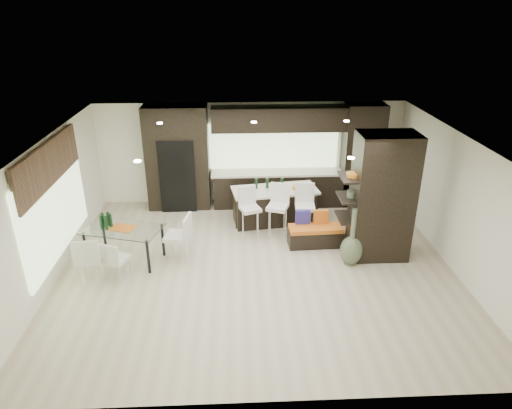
{
  "coord_description": "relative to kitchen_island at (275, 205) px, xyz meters",
  "views": [
    {
      "loc": [
        -0.41,
        -8.11,
        5.06
      ],
      "look_at": [
        0.0,
        0.6,
        1.15
      ],
      "focal_mm": 32.0,
      "sensor_mm": 36.0,
      "label": 1
    }
  ],
  "objects": [
    {
      "name": "kitchen_island",
      "position": [
        0.0,
        0.0,
        0.0
      ],
      "size": [
        2.16,
        1.18,
        0.85
      ],
      "primitive_type": "cube",
      "rotation": [
        0.0,
        0.0,
        0.15
      ],
      "color": "black",
      "rests_on": "ground"
    },
    {
      "name": "chair_end",
      "position": [
        -2.19,
        -1.72,
        0.04
      ],
      "size": [
        0.59,
        0.59,
        0.93
      ],
      "primitive_type": "cube",
      "rotation": [
        0.0,
        0.0,
        1.4
      ],
      "color": "silver",
      "rests_on": "ground"
    },
    {
      "name": "ceiling",
      "position": [
        -0.53,
        -2.13,
        2.27
      ],
      "size": [
        8.0,
        7.0,
        0.02
      ],
      "primitive_type": "cube",
      "color": "white",
      "rests_on": "ground"
    },
    {
      "name": "chair_near",
      "position": [
        -3.3,
        -2.45,
        -0.03
      ],
      "size": [
        0.56,
        0.56,
        0.8
      ],
      "primitive_type": "cube",
      "rotation": [
        0.0,
        0.0,
        -0.37
      ],
      "color": "silver",
      "rests_on": "ground"
    },
    {
      "name": "refrigerator",
      "position": [
        -2.43,
        0.99,
        0.52
      ],
      "size": [
        0.9,
        0.68,
        1.9
      ],
      "primitive_type": "cube",
      "color": "black",
      "rests_on": "ground"
    },
    {
      "name": "ceiling_spots",
      "position": [
        -0.53,
        -1.88,
        2.25
      ],
      "size": [
        4.0,
        3.0,
        0.02
      ],
      "primitive_type": "cube",
      "color": "white",
      "rests_on": "ceiling"
    },
    {
      "name": "window_back",
      "position": [
        0.07,
        1.33,
        1.12
      ],
      "size": [
        3.4,
        0.04,
        1.2
      ],
      "primitive_type": "cube",
      "color": "#B2D199",
      "rests_on": "back_wall"
    },
    {
      "name": "stone_accent",
      "position": [
        -4.46,
        -1.93,
        1.82
      ],
      "size": [
        0.08,
        3.0,
        0.8
      ],
      "primitive_type": "cube",
      "color": "brown",
      "rests_on": "left_wall"
    },
    {
      "name": "back_cabinetry",
      "position": [
        -0.03,
        1.04,
        0.92
      ],
      "size": [
        6.8,
        0.68,
        2.7
      ],
      "primitive_type": "cube",
      "color": "black",
      "rests_on": "ground"
    },
    {
      "name": "right_wall",
      "position": [
        3.47,
        -2.13,
        0.92
      ],
      "size": [
        0.02,
        7.0,
        2.7
      ],
      "primitive_type": "cube",
      "color": "white",
      "rests_on": "ground"
    },
    {
      "name": "window_left",
      "position": [
        -4.49,
        -1.93,
        0.92
      ],
      "size": [
        0.04,
        3.2,
        1.9
      ],
      "primitive_type": "cube",
      "color": "#B2D199",
      "rests_on": "left_wall"
    },
    {
      "name": "ground",
      "position": [
        -0.53,
        -2.13,
        -0.43
      ],
      "size": [
        8.0,
        8.0,
        0.0
      ],
      "primitive_type": "plane",
      "color": "#C0B093",
      "rests_on": "ground"
    },
    {
      "name": "partition_column",
      "position": [
        2.07,
        -1.73,
        0.92
      ],
      "size": [
        1.2,
        0.8,
        2.7
      ],
      "primitive_type": "cube",
      "color": "black",
      "rests_on": "ground"
    },
    {
      "name": "stool_left",
      "position": [
        -0.63,
        -0.75,
        0.05
      ],
      "size": [
        0.54,
        0.54,
        0.96
      ],
      "primitive_type": "cube",
      "rotation": [
        0.0,
        0.0,
        0.35
      ],
      "color": "silver",
      "rests_on": "ground"
    },
    {
      "name": "left_wall",
      "position": [
        -4.53,
        -2.13,
        0.92
      ],
      "size": [
        0.02,
        7.0,
        2.7
      ],
      "primitive_type": "cube",
      "color": "white",
      "rests_on": "ground"
    },
    {
      "name": "bench",
      "position": [
        0.81,
        -1.27,
        -0.19
      ],
      "size": [
        1.23,
        0.51,
        0.47
      ],
      "primitive_type": "cube",
      "rotation": [
        0.0,
        0.0,
        0.04
      ],
      "color": "black",
      "rests_on": "ground"
    },
    {
      "name": "back_wall",
      "position": [
        -0.53,
        1.37,
        0.92
      ],
      "size": [
        8.0,
        0.02,
        2.7
      ],
      "primitive_type": "cube",
      "color": "white",
      "rests_on": "ground"
    },
    {
      "name": "stool_right",
      "position": [
        0.63,
        -0.76,
        0.07
      ],
      "size": [
        0.47,
        0.47,
        1.0
      ],
      "primitive_type": "cube",
      "rotation": [
        0.0,
        0.0,
        -0.07
      ],
      "color": "silver",
      "rests_on": "ground"
    },
    {
      "name": "floor_vase",
      "position": [
        1.42,
        -2.09,
        0.2
      ],
      "size": [
        0.56,
        0.56,
        1.26
      ],
      "primitive_type": null,
      "rotation": [
        0.0,
        0.0,
        -0.24
      ],
      "color": "#4B5B40",
      "rests_on": "ground"
    },
    {
      "name": "dining_table",
      "position": [
        -3.3,
        -1.72,
        -0.05
      ],
      "size": [
        1.74,
        1.27,
        0.75
      ],
      "primitive_type": "cube",
      "rotation": [
        0.0,
        0.0,
        -0.28
      ],
      "color": "white",
      "rests_on": "ground"
    },
    {
      "name": "chair_far",
      "position": [
        -3.79,
        -2.48,
        0.04
      ],
      "size": [
        0.54,
        0.54,
        0.93
      ],
      "primitive_type": "cube",
      "rotation": [
        0.0,
        0.0,
        0.07
      ],
      "color": "silver",
      "rests_on": "ground"
    },
    {
      "name": "stool_mid",
      "position": [
        0.0,
        -0.76,
        0.08
      ],
      "size": [
        0.57,
        0.57,
        1.01
      ],
      "primitive_type": "cube",
      "rotation": [
        0.0,
        0.0,
        -0.36
      ],
      "color": "silver",
      "rests_on": "ground"
    }
  ]
}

